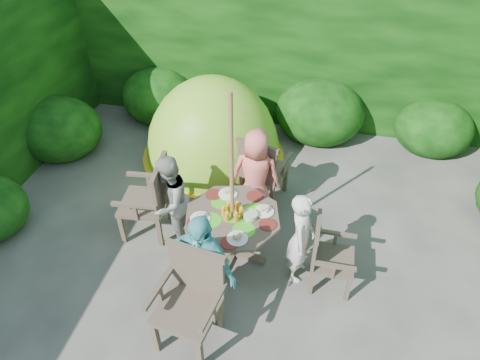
% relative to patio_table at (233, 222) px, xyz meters
% --- Properties ---
extents(ground, '(60.00, 60.00, 0.00)m').
position_rel_patio_table_xyz_m(ground, '(0.19, -0.43, -0.55)').
color(ground, '#43413C').
rests_on(ground, ground).
extents(hedge_enclosure, '(9.00, 9.00, 2.50)m').
position_rel_patio_table_xyz_m(hedge_enclosure, '(0.19, 0.90, 0.70)').
color(hedge_enclosure, black).
rests_on(hedge_enclosure, ground).
extents(patio_table, '(1.28, 1.28, 0.78)m').
position_rel_patio_table_xyz_m(patio_table, '(0.00, 0.00, 0.00)').
color(patio_table, '#3F3429').
rests_on(patio_table, ground).
extents(parasol_pole, '(0.05, 0.05, 2.20)m').
position_rel_patio_table_xyz_m(parasol_pole, '(-0.00, -0.00, 0.55)').
color(parasol_pole, brown).
rests_on(parasol_pole, ground).
extents(garden_chair_right, '(0.46, 0.51, 0.85)m').
position_rel_patio_table_xyz_m(garden_chair_right, '(1.09, -0.17, -0.10)').
color(garden_chair_right, '#3F3429').
rests_on(garden_chair_right, ground).
extents(garden_chair_left, '(0.60, 0.66, 1.02)m').
position_rel_patio_table_xyz_m(garden_chair_left, '(-1.08, 0.18, -0.01)').
color(garden_chair_left, '#3F3429').
rests_on(garden_chair_left, ground).
extents(garden_chair_back, '(0.71, 0.66, 0.98)m').
position_rel_patio_table_xyz_m(garden_chair_back, '(0.15, 1.08, -0.03)').
color(garden_chair_back, '#3F3429').
rests_on(garden_chair_back, ground).
extents(garden_chair_front, '(0.70, 0.64, 1.03)m').
position_rel_patio_table_xyz_m(garden_chair_front, '(-0.16, -1.08, -0.00)').
color(garden_chair_front, '#3F3429').
rests_on(garden_chair_front, ground).
extents(child_right, '(0.30, 0.44, 1.18)m').
position_rel_patio_table_xyz_m(child_right, '(0.79, -0.12, 0.04)').
color(child_right, silver).
rests_on(child_right, ground).
extents(child_left, '(0.52, 0.64, 1.22)m').
position_rel_patio_table_xyz_m(child_left, '(-0.80, 0.12, 0.06)').
color(child_left, gray).
rests_on(child_left, ground).
extents(child_back, '(0.63, 0.41, 1.28)m').
position_rel_patio_table_xyz_m(child_back, '(0.11, 0.79, 0.09)').
color(child_back, '#ED6A62').
rests_on(child_back, ground).
extents(child_front, '(0.86, 0.60, 1.35)m').
position_rel_patio_table_xyz_m(child_front, '(-0.12, -0.79, 0.12)').
color(child_front, '#51B6BF').
rests_on(child_front, ground).
extents(dome_tent, '(2.23, 2.23, 2.55)m').
position_rel_patio_table_xyz_m(dome_tent, '(-0.78, 1.95, -0.55)').
color(dome_tent, '#77C726').
rests_on(dome_tent, ground).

